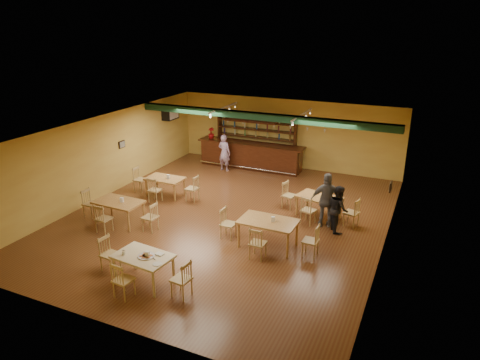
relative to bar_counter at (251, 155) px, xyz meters
The scene contains 23 objects.
floor 5.36m from the bar_counter, 75.26° to the right, with size 12.00×12.00×0.00m, color brown.
ceiling_beam 3.56m from the bar_counter, 60.04° to the right, with size 10.00×0.30×0.25m, color #10311A.
track_rail_left 2.98m from the bar_counter, 104.28° to the right, with size 0.05×2.50×0.05m, color silver.
track_rail_right 4.04m from the bar_counter, 32.43° to the right, with size 0.05×2.50×0.05m, color silver.
ac_unit 3.99m from the bar_counter, 164.58° to the right, with size 0.34×0.70×0.48m, color silver.
picture_left 5.62m from the bar_counter, 131.06° to the right, with size 0.04×0.34×0.28m, color black.
picture_right 7.93m from the bar_counter, 36.32° to the right, with size 0.04×0.34×0.28m, color black.
bar_counter is the anchor object (origin of this frame).
back_bar_hutch 0.85m from the bar_counter, 90.00° to the left, with size 3.71×0.40×2.28m, color #33140A.
poinsettia 2.11m from the bar_counter, behind, with size 0.27×0.27×0.49m, color #9E0E11.
dining_table_a 4.63m from the bar_counter, 110.20° to the right, with size 1.39×0.83×0.69m, color #A4713A.
dining_table_b 5.61m from the bar_counter, 43.14° to the right, with size 1.42×0.85×0.71m, color #A4713A.
dining_table_c 7.16m from the bar_counter, 103.03° to the right, with size 1.53×0.92×0.76m, color #A4713A.
dining_table_d 7.25m from the bar_counter, 63.07° to the right, with size 1.64×0.98×0.82m, color #A4713A.
near_table 9.54m from the bar_counter, 83.10° to the right, with size 1.41×0.91×0.76m, color beige.
pizza_tray 9.56m from the bar_counter, 82.50° to the right, with size 0.40×0.40×0.01m, color silver.
parmesan_shaker 9.65m from the bar_counter, 85.89° to the right, with size 0.07×0.07×0.11m, color #EAE5C6.
napkin_stack 9.39m from the bar_counter, 80.82° to the right, with size 0.20×0.15×0.03m, color white.
pizza_server 9.53m from the bar_counter, 81.56° to the right, with size 0.32×0.09×0.00m, color silver.
side_plate 9.82m from the bar_counter, 80.03° to the right, with size 0.22×0.22×0.01m, color white.
patron_bar 1.23m from the bar_counter, 137.06° to the right, with size 0.59×0.38×1.61m, color #7E499E.
patron_right_a 6.73m from the bar_counter, 43.45° to the right, with size 0.72×0.56×1.48m, color black.
patron_right_b 6.34m from the bar_counter, 44.89° to the right, with size 1.04×0.43×1.77m, color slate.
Camera 1 is at (5.87, -12.00, 6.19)m, focal length 32.96 mm.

